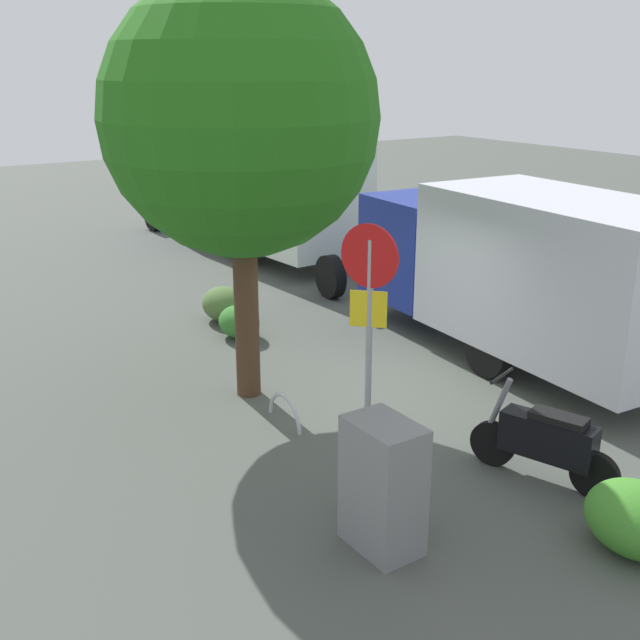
{
  "coord_description": "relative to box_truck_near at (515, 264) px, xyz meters",
  "views": [
    {
      "loc": [
        -8.82,
        6.39,
        4.7
      ],
      "look_at": [
        0.33,
        0.36,
        1.04
      ],
      "focal_mm": 43.76,
      "sensor_mm": 36.0,
      "label": 1
    }
  ],
  "objects": [
    {
      "name": "ground_plane",
      "position": [
        0.3,
        3.02,
        -1.57
      ],
      "size": [
        60.0,
        60.0,
        0.0
      ],
      "primitive_type": "plane",
      "color": "#4B5049"
    },
    {
      "name": "box_truck_near",
      "position": [
        0.0,
        0.0,
        0.0
      ],
      "size": [
        8.07,
        2.71,
        2.79
      ],
      "rotation": [
        0.0,
        0.0,
        -0.07
      ],
      "color": "black",
      "rests_on": "ground"
    },
    {
      "name": "box_truck_far",
      "position": [
        8.53,
        -0.07,
        0.03
      ],
      "size": [
        7.99,
        2.63,
        2.87
      ],
      "rotation": [
        0.0,
        0.0,
        0.06
      ],
      "color": "black",
      "rests_on": "ground"
    },
    {
      "name": "motorcycle",
      "position": [
        -3.2,
        2.76,
        -1.05
      ],
      "size": [
        1.75,
        0.8,
        1.2
      ],
      "rotation": [
        0.0,
        0.0,
        0.33
      ],
      "color": "black",
      "rests_on": "ground"
    },
    {
      "name": "stop_sign",
      "position": [
        -1.53,
        4.12,
        0.39
      ],
      "size": [
        0.71,
        0.33,
        2.94
      ],
      "color": "#9E9EA3",
      "rests_on": "ground"
    },
    {
      "name": "street_tree",
      "position": [
        0.95,
        4.43,
        2.41
      ],
      "size": [
        3.74,
        3.74,
        5.86
      ],
      "color": "#47301E",
      "rests_on": "ground"
    },
    {
      "name": "utility_cabinet",
      "position": [
        -3.17,
        5.13,
        -0.88
      ],
      "size": [
        0.8,
        0.55,
        1.38
      ],
      "primitive_type": "cube",
      "rotation": [
        0.0,
        0.0,
        0.01
      ],
      "color": "slate",
      "rests_on": "ground"
    },
    {
      "name": "bike_rack_hoop",
      "position": [
        -0.2,
        4.51,
        -1.57
      ],
      "size": [
        0.85,
        0.07,
        0.85
      ],
      "primitive_type": "torus",
      "rotation": [
        1.57,
        0.0,
        -0.02
      ],
      "color": "#B7B7BC",
      "rests_on": "ground"
    },
    {
      "name": "shrub_near_sign",
      "position": [
        4.22,
        3.19,
        -1.24
      ],
      "size": [
        0.96,
        0.79,
        0.65
      ],
      "primitive_type": "ellipsoid",
      "color": "#4C6C35",
      "rests_on": "ground"
    },
    {
      "name": "shrub_mid_verge",
      "position": [
        -4.64,
        3.08,
        -1.2
      ],
      "size": [
        1.08,
        0.88,
        0.74
      ],
      "primitive_type": "ellipsoid",
      "color": "#3F8729",
      "rests_on": "ground"
    },
    {
      "name": "shrub_by_tree",
      "position": [
        3.22,
        3.39,
        -1.28
      ],
      "size": [
        0.85,
        0.69,
        0.58
      ],
      "primitive_type": "ellipsoid",
      "color": "#35782C",
      "rests_on": "ground"
    }
  ]
}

